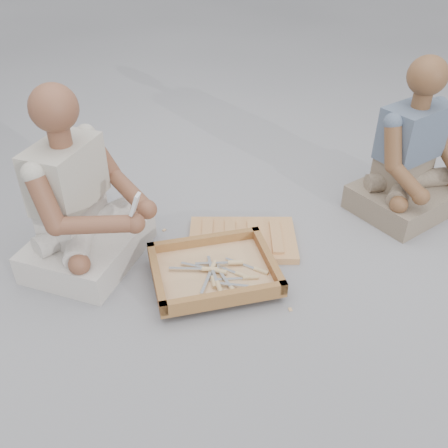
# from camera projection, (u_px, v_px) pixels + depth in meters

# --- Properties ---
(ground) EXTENTS (60.00, 60.00, 0.00)m
(ground) POSITION_uv_depth(u_px,v_px,m) (247.00, 290.00, 2.25)
(ground) COLOR gray
(ground) RESTS_ON ground
(carved_panel) EXTENTS (0.56, 0.39, 0.04)m
(carved_panel) POSITION_uv_depth(u_px,v_px,m) (242.00, 239.00, 2.53)
(carved_panel) COLOR #AA7742
(carved_panel) RESTS_ON ground
(tool_tray) EXTENTS (0.66, 0.58, 0.07)m
(tool_tray) POSITION_uv_depth(u_px,v_px,m) (214.00, 271.00, 2.27)
(tool_tray) COLOR brown
(tool_tray) RESTS_ON carved_panel
(chisel_0) EXTENTS (0.22, 0.05, 0.02)m
(chisel_0) POSITION_uv_depth(u_px,v_px,m) (246.00, 278.00, 2.22)
(chisel_0) COLOR silver
(chisel_0) RESTS_ON tool_tray
(chisel_1) EXTENTS (0.22, 0.04, 0.02)m
(chisel_1) POSITION_uv_depth(u_px,v_px,m) (231.00, 262.00, 2.29)
(chisel_1) COLOR silver
(chisel_1) RESTS_ON tool_tray
(chisel_2) EXTENTS (0.06, 0.22, 0.02)m
(chisel_2) POSITION_uv_depth(u_px,v_px,m) (212.00, 269.00, 2.25)
(chisel_2) COLOR silver
(chisel_2) RESTS_ON tool_tray
(chisel_3) EXTENTS (0.22, 0.08, 0.02)m
(chisel_3) POSITION_uv_depth(u_px,v_px,m) (215.00, 270.00, 2.25)
(chisel_3) COLOR silver
(chisel_3) RESTS_ON tool_tray
(chisel_4) EXTENTS (0.12, 0.20, 0.02)m
(chisel_4) POSITION_uv_depth(u_px,v_px,m) (232.00, 289.00, 2.15)
(chisel_4) COLOR silver
(chisel_4) RESTS_ON tool_tray
(chisel_5) EXTENTS (0.22, 0.02, 0.02)m
(chisel_5) POSITION_uv_depth(u_px,v_px,m) (205.00, 269.00, 2.25)
(chisel_5) COLOR silver
(chisel_5) RESTS_ON tool_tray
(chisel_6) EXTENTS (0.20, 0.11, 0.02)m
(chisel_6) POSITION_uv_depth(u_px,v_px,m) (257.00, 269.00, 2.27)
(chisel_6) COLOR silver
(chisel_6) RESTS_ON tool_tray
(chisel_7) EXTENTS (0.20, 0.12, 0.02)m
(chisel_7) POSITION_uv_depth(u_px,v_px,m) (239.00, 274.00, 2.24)
(chisel_7) COLOR silver
(chisel_7) RESTS_ON tool_tray
(chisel_8) EXTENTS (0.22, 0.04, 0.02)m
(chisel_8) POSITION_uv_depth(u_px,v_px,m) (252.00, 286.00, 2.16)
(chisel_8) COLOR silver
(chisel_8) RESTS_ON tool_tray
(chisel_9) EXTENTS (0.08, 0.21, 0.02)m
(chisel_9) POSITION_uv_depth(u_px,v_px,m) (218.00, 284.00, 2.16)
(chisel_9) COLOR silver
(chisel_9) RESTS_ON tool_tray
(chisel_10) EXTENTS (0.06, 0.22, 0.02)m
(chisel_10) POSITION_uv_depth(u_px,v_px,m) (213.00, 279.00, 2.21)
(chisel_10) COLOR silver
(chisel_10) RESTS_ON tool_tray
(wood_chip_0) EXTENTS (0.02, 0.02, 0.00)m
(wood_chip_0) POSITION_uv_depth(u_px,v_px,m) (241.00, 297.00, 2.21)
(wood_chip_0) COLOR tan
(wood_chip_0) RESTS_ON ground
(wood_chip_1) EXTENTS (0.02, 0.02, 0.00)m
(wood_chip_1) POSITION_uv_depth(u_px,v_px,m) (290.00, 309.00, 2.15)
(wood_chip_1) COLOR tan
(wood_chip_1) RESTS_ON ground
(wood_chip_2) EXTENTS (0.02, 0.02, 0.00)m
(wood_chip_2) POSITION_uv_depth(u_px,v_px,m) (184.00, 264.00, 2.40)
(wood_chip_2) COLOR tan
(wood_chip_2) RESTS_ON ground
(wood_chip_3) EXTENTS (0.02, 0.02, 0.00)m
(wood_chip_3) POSITION_uv_depth(u_px,v_px,m) (273.00, 295.00, 2.22)
(wood_chip_3) COLOR tan
(wood_chip_3) RESTS_ON ground
(wood_chip_4) EXTENTS (0.02, 0.02, 0.00)m
(wood_chip_4) POSITION_uv_depth(u_px,v_px,m) (258.00, 241.00, 2.55)
(wood_chip_4) COLOR tan
(wood_chip_4) RESTS_ON ground
(wood_chip_5) EXTENTS (0.02, 0.02, 0.00)m
(wood_chip_5) POSITION_uv_depth(u_px,v_px,m) (202.00, 261.00, 2.42)
(wood_chip_5) COLOR tan
(wood_chip_5) RESTS_ON ground
(wood_chip_6) EXTENTS (0.02, 0.02, 0.00)m
(wood_chip_6) POSITION_uv_depth(u_px,v_px,m) (180.00, 307.00, 2.16)
(wood_chip_6) COLOR tan
(wood_chip_6) RESTS_ON ground
(wood_chip_7) EXTENTS (0.02, 0.02, 0.00)m
(wood_chip_7) POSITION_uv_depth(u_px,v_px,m) (217.00, 245.00, 2.52)
(wood_chip_7) COLOR tan
(wood_chip_7) RESTS_ON ground
(wood_chip_8) EXTENTS (0.02, 0.02, 0.00)m
(wood_chip_8) POSITION_uv_depth(u_px,v_px,m) (279.00, 235.00, 2.59)
(wood_chip_8) COLOR tan
(wood_chip_8) RESTS_ON ground
(wood_chip_9) EXTENTS (0.02, 0.02, 0.00)m
(wood_chip_9) POSITION_uv_depth(u_px,v_px,m) (236.00, 231.00, 2.62)
(wood_chip_9) COLOR tan
(wood_chip_9) RESTS_ON ground
(wood_chip_10) EXTENTS (0.02, 0.02, 0.00)m
(wood_chip_10) POSITION_uv_depth(u_px,v_px,m) (243.00, 266.00, 2.39)
(wood_chip_10) COLOR tan
(wood_chip_10) RESTS_ON ground
(wood_chip_11) EXTENTS (0.02, 0.02, 0.00)m
(wood_chip_11) POSITION_uv_depth(u_px,v_px,m) (159.00, 271.00, 2.36)
(wood_chip_11) COLOR tan
(wood_chip_11) RESTS_ON ground
(wood_chip_12) EXTENTS (0.02, 0.02, 0.00)m
(wood_chip_12) POSITION_uv_depth(u_px,v_px,m) (282.00, 257.00, 2.44)
(wood_chip_12) COLOR tan
(wood_chip_12) RESTS_ON ground
(wood_chip_13) EXTENTS (0.02, 0.02, 0.00)m
(wood_chip_13) POSITION_uv_depth(u_px,v_px,m) (164.00, 230.00, 2.63)
(wood_chip_13) COLOR tan
(wood_chip_13) RESTS_ON ground
(wood_chip_14) EXTENTS (0.02, 0.02, 0.00)m
(wood_chip_14) POSITION_uv_depth(u_px,v_px,m) (245.00, 249.00, 2.50)
(wood_chip_14) COLOR tan
(wood_chip_14) RESTS_ON ground
(craftsman) EXTENTS (0.65, 0.66, 0.87)m
(craftsman) POSITION_uv_depth(u_px,v_px,m) (80.00, 207.00, 2.27)
(craftsman) COLOR beige
(craftsman) RESTS_ON ground
(companion) EXTENTS (0.69, 0.67, 0.84)m
(companion) POSITION_uv_depth(u_px,v_px,m) (411.00, 163.00, 2.65)
(companion) COLOR gray
(companion) RESTS_ON ground
(mobile_phone) EXTENTS (0.06, 0.05, 0.10)m
(mobile_phone) POSITION_uv_depth(u_px,v_px,m) (135.00, 204.00, 2.07)
(mobile_phone) COLOR silver
(mobile_phone) RESTS_ON craftsman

